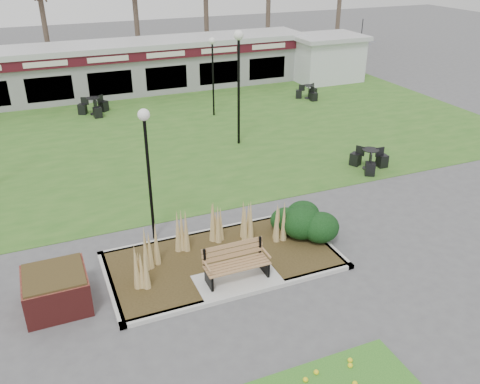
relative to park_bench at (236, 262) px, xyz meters
name	(u,v)px	position (x,y,z in m)	size (l,w,h in m)	color
ground	(239,286)	(0.00, -0.25, -0.59)	(100.00, 100.00, 0.00)	#515154
lawn	(138,138)	(0.00, 11.75, -0.58)	(34.00, 16.00, 0.02)	#30641F
planting_bed	(262,239)	(1.27, 1.10, -0.22)	(6.75, 3.40, 1.27)	#352915
park_bench	(236,262)	(0.00, 0.00, 0.00)	(1.70, 0.66, 0.93)	#987044
brick_planter	(56,290)	(-4.40, 0.75, -0.11)	(1.50, 1.50, 0.95)	maroon
food_pavilion	(105,69)	(0.00, 19.71, 0.89)	(24.60, 3.40, 2.90)	gray
service_hut	(326,57)	(13.50, 17.75, 0.86)	(4.40, 3.40, 2.83)	silver
lamp_post_near_right	(147,147)	(-1.45, 2.95, 2.36)	(0.34, 0.34, 4.04)	black
lamp_post_mid_right	(239,63)	(3.97, 9.32, 2.95)	(0.40, 0.40, 4.86)	black
lamp_post_far_right	(213,60)	(4.35, 13.56, 2.26)	(0.32, 0.32, 3.90)	black
bistro_set_b	(95,109)	(-1.26, 16.09, -0.28)	(1.62, 1.48, 0.86)	black
bistro_set_c	(369,162)	(7.60, 4.75, -0.30)	(1.36, 1.53, 0.81)	black
bistro_set_d	(309,94)	(10.38, 14.39, -0.32)	(1.41, 1.24, 0.75)	black
patio_umbrella	(360,52)	(16.00, 17.75, 1.03)	(2.34, 2.38, 2.54)	black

